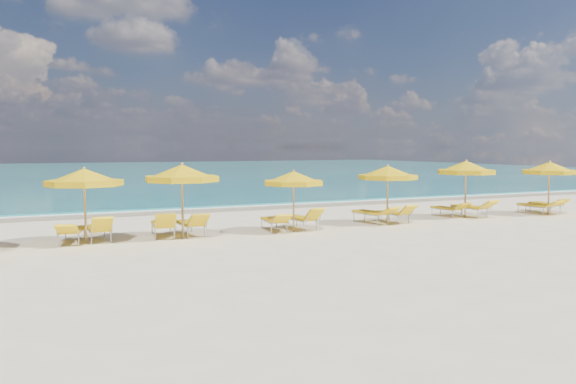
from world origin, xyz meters
name	(u,v)px	position (x,y,z in m)	size (l,w,h in m)	color
ground_plane	(306,229)	(0.00, 0.00, 0.00)	(120.00, 120.00, 0.00)	beige
ocean	(116,173)	(0.00, 48.00, 0.00)	(120.00, 80.00, 0.30)	#167D7E
wet_sand_band	(236,208)	(0.00, 7.40, 0.00)	(120.00, 2.60, 0.01)	tan
foam_line	(231,207)	(0.00, 8.20, 0.00)	(120.00, 1.20, 0.03)	white
whitecap_near	(84,197)	(-6.00, 17.00, 0.00)	(14.00, 0.36, 0.05)	white
whitecap_far	(261,183)	(8.00, 24.00, 0.00)	(18.00, 0.30, 0.05)	white
umbrella_1	(84,178)	(-7.37, 0.08, 1.97)	(2.43, 2.43, 2.31)	tan
umbrella_2	(182,174)	(-4.48, -0.24, 2.05)	(2.93, 2.93, 2.41)	tan
umbrella_3	(294,179)	(-0.69, -0.44, 1.82)	(2.15, 2.15, 2.13)	tan
umbrella_4	(388,173)	(3.37, -0.15, 1.92)	(2.52, 2.52, 2.25)	tan
umbrella_5	(466,168)	(7.36, 0.08, 2.04)	(2.83, 2.83, 2.39)	tan
umbrella_6	(550,168)	(11.40, -0.55, 1.98)	(2.97, 2.97, 2.32)	tan
lounger_1_left	(72,235)	(-7.76, 0.35, 0.23)	(0.99, 1.98, 0.74)	#A5A8AD
lounger_1_right	(98,234)	(-6.98, 0.34, 0.23)	(0.69, 1.84, 0.88)	#A5A8AD
lounger_2_left	(163,230)	(-5.00, 0.27, 0.24)	(0.88, 2.01, 0.91)	#A5A8AD
lounger_2_right	(190,228)	(-4.10, 0.30, 0.23)	(0.75, 1.91, 0.84)	#A5A8AD
lounger_3_left	(274,225)	(-1.22, -0.02, 0.22)	(0.81, 1.93, 0.73)	#A5A8AD
lounger_3_right	(301,222)	(-0.17, 0.05, 0.23)	(0.88, 1.89, 0.86)	#A5A8AD
lounger_4_left	(372,217)	(2.95, 0.24, 0.24)	(1.03, 2.10, 0.75)	#A5A8AD
lounger_4_right	(394,216)	(3.91, 0.15, 0.22)	(0.70, 1.79, 0.78)	#A5A8AD
lounger_5_left	(447,212)	(6.94, 0.67, 0.21)	(0.81, 1.80, 0.68)	#A5A8AD
lounger_5_right	(471,211)	(7.83, 0.26, 0.24)	(0.90, 2.07, 0.80)	#A5A8AD
lounger_6_left	(535,209)	(11.03, -0.21, 0.22)	(0.86, 1.94, 0.68)	#A5A8AD
lounger_6_right	(546,207)	(11.88, -0.01, 0.22)	(0.89, 1.98, 0.72)	#A5A8AD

